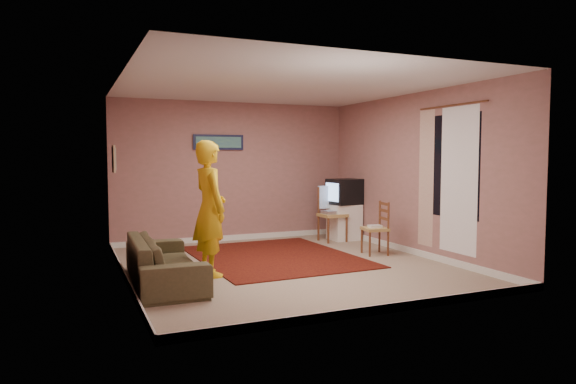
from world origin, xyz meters
name	(u,v)px	position (x,y,z in m)	size (l,w,h in m)	color
ground	(286,266)	(0.00, 0.00, 0.00)	(5.00, 5.00, 0.00)	tan
wall_back	(234,172)	(0.00, 2.50, 1.30)	(4.50, 0.02, 2.60)	#A36B6B
wall_front	(384,186)	(0.00, -2.50, 1.30)	(4.50, 0.02, 2.60)	#A36B6B
wall_left	(122,179)	(-2.25, 0.00, 1.30)	(0.02, 5.00, 2.60)	#A36B6B
wall_right	(414,174)	(2.25, 0.00, 1.30)	(0.02, 5.00, 2.60)	#A36B6B
ceiling	(286,85)	(0.00, 0.00, 2.60)	(4.50, 5.00, 0.02)	silver
baseboard_back	(234,237)	(0.00, 2.49, 0.05)	(4.50, 0.02, 0.10)	white
baseboard_front	(382,309)	(0.00, -2.49, 0.05)	(4.50, 0.02, 0.10)	white
baseboard_left	(125,277)	(-2.24, 0.00, 0.05)	(0.02, 5.00, 0.10)	white
baseboard_right	(412,251)	(2.24, 0.00, 0.05)	(0.02, 5.00, 0.10)	white
window	(452,166)	(2.24, -0.90, 1.45)	(0.01, 1.10, 1.50)	black
curtain_sheer	(459,180)	(2.23, -1.05, 1.25)	(0.01, 0.75, 2.10)	white
curtain_floral	(426,178)	(2.21, -0.35, 1.25)	(0.01, 0.35, 2.10)	beige
curtain_rod	(451,105)	(2.20, -0.90, 2.32)	(0.02, 0.02, 1.40)	brown
picture_back	(219,142)	(-0.30, 2.47, 1.85)	(0.95, 0.04, 0.28)	#131636
picture_left	(114,159)	(-2.22, 1.60, 1.55)	(0.04, 0.38, 0.42)	#C8B789
area_rug	(275,256)	(0.10, 0.68, 0.01)	(2.34, 2.93, 0.02)	black
tv_cabinet	(344,222)	(1.95, 1.72, 0.34)	(0.53, 0.48, 0.68)	white
crt_tv	(344,192)	(1.94, 1.72, 0.92)	(0.61, 0.56, 0.48)	black
chair_a	(333,208)	(1.65, 1.64, 0.62)	(0.47, 0.45, 0.55)	tan
dvd_player	(333,212)	(1.65, 1.64, 0.55)	(0.37, 0.26, 0.06)	#B7B6BC
blue_throw	(328,197)	(1.65, 1.83, 0.82)	(0.41, 0.05, 0.43)	#81AFD3
chair_b	(375,222)	(1.67, 0.23, 0.52)	(0.43, 0.44, 0.47)	tan
game_console	(375,226)	(1.67, 0.23, 0.46)	(0.20, 0.15, 0.04)	white
sofa	(164,261)	(-1.80, -0.36, 0.29)	(1.99, 0.78, 0.58)	brown
person	(210,208)	(-1.16, -0.15, 0.90)	(0.66, 0.43, 1.80)	yellow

